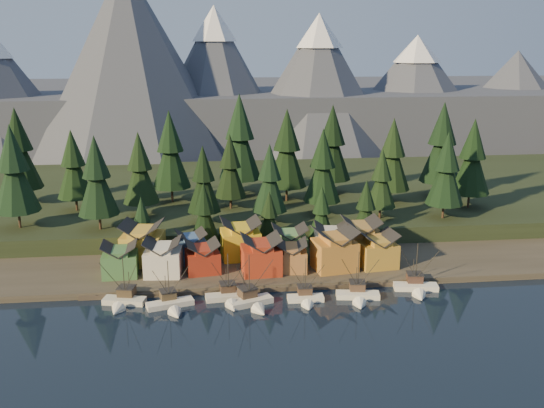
{
  "coord_description": "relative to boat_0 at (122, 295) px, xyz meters",
  "views": [
    {
      "loc": [
        -11.42,
        -112.18,
        55.38
      ],
      "look_at": [
        4.61,
        30.0,
        16.55
      ],
      "focal_mm": 40.0,
      "sensor_mm": 36.0,
      "label": 1
    }
  ],
  "objects": [
    {
      "name": "tree_hill_5",
      "position": [
        17.97,
        38.91,
        15.64
      ],
      "size": [
        9.47,
        9.47,
        22.06
      ],
      "color": "#332319",
      "rests_on": "hillside"
    },
    {
      "name": "house_back_5",
      "position": [
        57.48,
        20.03,
        4.46
      ],
      "size": [
        9.24,
        9.35,
        10.24
      ],
      "rotation": [
        0.0,
        0.0,
        -0.02
      ],
      "color": "olive",
      "rests_on": "shore_strip"
    },
    {
      "name": "boat_5",
      "position": [
        51.29,
        -2.77,
        -0.13
      ],
      "size": [
        10.12,
        10.76,
        11.8
      ],
      "rotation": [
        0.0,
        0.0,
        -0.15
      ],
      "color": "white",
      "rests_on": "ground"
    },
    {
      "name": "house_front_2",
      "position": [
        17.29,
        14.19,
        3.06
      ],
      "size": [
        8.77,
        8.82,
        7.56
      ],
      "rotation": [
        0.0,
        0.0,
        0.15
      ],
      "color": "maroon",
      "rests_on": "shore_strip"
    },
    {
      "name": "house_back_4",
      "position": [
        49.82,
        20.3,
        3.79
      ],
      "size": [
        9.1,
        8.82,
        8.97
      ],
      "rotation": [
        0.0,
        0.0,
        -0.12
      ],
      "color": "beige",
      "rests_on": "shore_strip"
    },
    {
      "name": "tree_hill_1",
      "position": [
        -20.03,
        56.91,
        16.95
      ],
      "size": [
        10.49,
        10.49,
        24.44
      ],
      "color": "#332319",
      "rests_on": "hillside"
    },
    {
      "name": "tree_shore_4",
      "position": [
        60.97,
        28.91,
        9.03
      ],
      "size": [
        7.81,
        7.81,
        18.2
      ],
      "color": "#332319",
      "rests_on": "shore_strip"
    },
    {
      "name": "house_front_3",
      "position": [
        31.17,
        11.97,
        3.92
      ],
      "size": [
        9.51,
        9.11,
        9.2
      ],
      "rotation": [
        0.0,
        0.0,
        0.06
      ],
      "color": "#9C2D18",
      "rests_on": "shore_strip"
    },
    {
      "name": "boat_3",
      "position": [
        27.87,
        -3.59,
        0.05
      ],
      "size": [
        10.4,
        11.02,
        12.45
      ],
      "rotation": [
        0.0,
        0.0,
        0.35
      ],
      "color": "beige",
      "rests_on": "ground"
    },
    {
      "name": "tree_hill_4",
      "position": [
        7.97,
        63.91,
        19.35
      ],
      "size": [
        12.38,
        12.38,
        28.83
      ],
      "color": "#332319",
      "rests_on": "hillside"
    },
    {
      "name": "tree_hill_16",
      "position": [
        -38.03,
        66.91,
        19.99
      ],
      "size": [
        12.88,
        12.88,
        29.99
      ],
      "color": "#332319",
      "rests_on": "hillside"
    },
    {
      "name": "tree_hill_14",
      "position": [
        93.97,
        60.91,
        20.38
      ],
      "size": [
        13.19,
        13.19,
        30.72
      ],
      "color": "#332319",
      "rests_on": "hillside"
    },
    {
      "name": "tree_shore_0",
      "position": [
        1.97,
        28.91,
        7.44
      ],
      "size": [
        6.57,
        6.57,
        15.3
      ],
      "color": "#332319",
      "rests_on": "shore_strip"
    },
    {
      "name": "tree_shore_3",
      "position": [
        48.97,
        28.91,
        8.3
      ],
      "size": [
        7.24,
        7.24,
        16.87
      ],
      "color": "#332319",
      "rests_on": "shore_strip"
    },
    {
      "name": "boat_0",
      "position": [
        0.0,
        0.0,
        0.0
      ],
      "size": [
        9.81,
        10.44,
        12.06
      ],
      "rotation": [
        0.0,
        0.0,
        -0.22
      ],
      "color": "beige",
      "rests_on": "ground"
    },
    {
      "name": "boat_4",
      "position": [
        39.62,
        -2.83,
        -0.23
      ],
      "size": [
        8.21,
        8.91,
        10.8
      ],
      "rotation": [
        0.0,
        0.0,
        -0.03
      ],
      "color": "white",
      "rests_on": "ground"
    },
    {
      "name": "boat_1",
      "position": [
        10.51,
        -2.68,
        -0.32
      ],
      "size": [
        10.72,
        11.18,
        11.33
      ],
      "rotation": [
        0.0,
        0.0,
        0.28
      ],
      "color": "beige",
      "rests_on": "ground"
    },
    {
      "name": "tree_hill_11",
      "position": [
        67.97,
        38.91,
        14.56
      ],
      "size": [
        8.62,
        8.62,
        20.08
      ],
      "color": "#332319",
      "rests_on": "hillside"
    },
    {
      "name": "tree_hill_10",
      "position": [
        59.97,
        68.91,
        19.66
      ],
      "size": [
        12.62,
        12.62,
        29.4
      ],
      "color": "#332319",
      "rests_on": "hillside"
    },
    {
      "name": "tree_shore_2",
      "position": [
        34.97,
        28.91,
        7.77
      ],
      "size": [
        6.83,
        6.83,
        15.9
      ],
      "color": "#332319",
      "rests_on": "shore_strip"
    },
    {
      "name": "tree_hill_17",
      "position": [
        97.97,
        46.91,
        18.44
      ],
      "size": [
        11.66,
        11.66,
        27.17
      ],
      "color": "#332319",
      "rests_on": "hillside"
    },
    {
      "name": "house_front_1",
      "position": [
        8.03,
        13.32,
        3.69
      ],
      "size": [
        9.11,
        8.8,
        8.77
      ],
      "rotation": [
        0.0,
        0.0,
        -0.08
      ],
      "color": "beige",
      "rests_on": "shore_strip"
    },
    {
      "name": "hillside",
      "position": [
        29.97,
        78.91,
        0.59
      ],
      "size": [
        420.0,
        100.0,
        6.0
      ],
      "primitive_type": "cube",
      "color": "black",
      "rests_on": "ground"
    },
    {
      "name": "tree_hill_3",
      "position": [
        -0.03,
        48.91,
        17.02
      ],
      "size": [
        10.55,
        10.55,
        24.57
      ],
      "color": "#332319",
      "rests_on": "hillside"
    },
    {
      "name": "mountain_ridge",
      "position": [
        25.78,
        202.5,
        23.64
      ],
      "size": [
        560.0,
        190.0,
        90.0
      ],
      "color": "#4E5565",
      "rests_on": "ground"
    },
    {
      "name": "tree_hill_0",
      "position": [
        -32.03,
        40.91,
        19.04
      ],
      "size": [
        12.13,
        12.13,
        28.26
      ],
      "color": "#332319",
      "rests_on": "hillside"
    },
    {
      "name": "tree_hill_12",
      "position": [
        75.97,
        54.91,
        18.15
      ],
      "size": [
        11.44,
        11.44,
        26.64
      ],
      "color": "#332319",
      "rests_on": "hillside"
    },
    {
      "name": "tree_hill_7",
      "position": [
        35.97,
        36.91,
        15.9
      ],
      "size": [
        9.67,
        9.67,
        22.53
      ],
      "color": "#332319",
      "rests_on": "hillside"
    },
    {
      "name": "tree_hill_9",
      "position": [
        51.97,
        43.91,
        17.46
      ],
      "size": [
        10.89,
        10.89,
        25.37
      ],
      "color": "#332319",
      "rests_on": "hillside"
    },
    {
      "name": "tree_hill_6",
      "position": [
        25.97,
        53.91,
        16.05
      ],
      "size": [
        9.79,
        9.79,
        22.8
      ],
      "color": "#332319",
      "rests_on": "hillside"
    },
    {
      "name": "boat_2",
      "position": [
        23.08,
        -0.34,
        -0.29
      ],
      "size": [
        10.78,
        11.55,
        11.54
      ],
      "rotation": [
        0.0,
        0.0,
        0.11
      ],
      "color": "beige",
      "rests_on": "ground"
    },
    {
      "name": "tree_hill_8",
      "position": [
        43.97,
        60.91,
        19.56
      ],
      "size": [
        12.54,
        12.54,
        29.22
      ],
      "color": "#332319",
      "rests_on": "hillside"
    },
    {
      "name": "house_back_2",
      "position": [
        26.97,
        22.79,
        4.42
      ],
      "size": [
        10.24,
        9.53,
        10.15
      ],
      "rotation": [
        0.0,
        0.0,
        0.08
      ],
      "color": "gold",
      "rests_on": "shore_strip"
    },
    {
      "name": "tree_hill_13",
      "position": [
        85.97,
        36.91,
        17.23
      ],
      "size": [
        10.72,
        10.72,
        24.96
      ],
      "color": "#332319",
      "rests_on": "hillside"
    },
    {
      "name": "house_front_5",
      "position": [
        49.07,
        12.34,
        4.46
      ],
      "size": [
        11.08,
        10.35,
        10.23
      ],
      "rotation": [
        0.0,
        0.0,
        0.17
      ],
      "color": "#B5772E",
      "rests_on": "shore_strip"
    },
    {
      "name": "shore_strip",
      "position": [
        29.97,
        28.91,
        -1.66
      ],
      "size": [
        400.0,
        50.0,
        1.5
      ],
      "primitive_type": "cube",
      "color": "#353026",
      "rests_on": "ground"
    },
    {
      "name": "house_front_0",
      "position": [
        -2.02,
        13.88,
        3.31
      ],
      "size": [
        8.26,
        7.83,
        8.04
      ],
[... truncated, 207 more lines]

